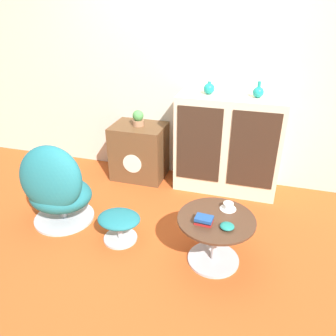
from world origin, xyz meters
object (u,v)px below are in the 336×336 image
sideboard (228,144)px  coffee_table (215,234)px  tv_console (139,151)px  bowl (227,226)px  teacup (228,207)px  egg_chair (56,188)px  vase_leftmost (209,89)px  potted_plant (138,118)px  ottoman (119,222)px  book_stack (204,220)px  vase_inner_left (258,92)px

sideboard → coffee_table: bearing=-86.4°
tv_console → bowl: tv_console is taller
coffee_table → teacup: size_ratio=4.64×
egg_chair → vase_leftmost: size_ratio=6.53×
potted_plant → teacup: 1.59m
sideboard → vase_leftmost: size_ratio=8.65×
ottoman → coffee_table: size_ratio=0.63×
tv_console → teacup: 1.57m
sideboard → teacup: sideboard is taller
teacup → potted_plant: bearing=137.7°
teacup → book_stack: 0.28m
sideboard → egg_chair: bearing=-142.0°
egg_chair → vase_inner_left: size_ratio=5.20×
sideboard → ottoman: 1.45m
egg_chair → sideboard: bearing=38.0°
sideboard → vase_inner_left: 0.63m
egg_chair → bowl: size_ratio=7.80×
vase_leftmost → bowl: size_ratio=1.19×
tv_console → coffee_table: tv_console is taller
vase_leftmost → potted_plant: size_ratio=0.71×
sideboard → egg_chair: 1.80m
potted_plant → egg_chair: bearing=-110.0°
teacup → sideboard: bearing=97.7°
sideboard → teacup: bearing=-82.3°
potted_plant → bowl: potted_plant is taller
ottoman → bowl: bowl is taller
bowl → potted_plant: bearing=132.2°
teacup → bowl: size_ratio=1.23×
ottoman → vase_inner_left: size_ratio=2.39×
potted_plant → book_stack: bearing=-52.1°
sideboard → tv_console: bearing=-179.4°
teacup → bowl: bearing=-84.6°
vase_leftmost → egg_chair: bearing=-136.7°
vase_inner_left → teacup: bearing=-95.6°
egg_chair → coffee_table: (1.49, -0.11, -0.11)m
vase_leftmost → vase_inner_left: (0.48, 0.00, 0.00)m
tv_console → bowl: (1.18, -1.30, 0.12)m
vase_inner_left → potted_plant: bearing=-179.4°
ottoman → bowl: (0.93, -0.13, 0.25)m
coffee_table → vase_inner_left: (0.17, 1.22, 0.84)m
coffee_table → potted_plant: 1.69m
sideboard → tv_console: 1.04m
potted_plant → bowl: bearing=-47.8°
sideboard → vase_inner_left: (0.25, 0.00, 0.58)m
ottoman → tv_console: bearing=102.1°
egg_chair → potted_plant: (0.40, 1.09, 0.35)m
sideboard → ottoman: bearing=-122.9°
teacup → book_stack: same height
ottoman → teacup: teacup is taller
ottoman → potted_plant: size_ratio=2.13×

